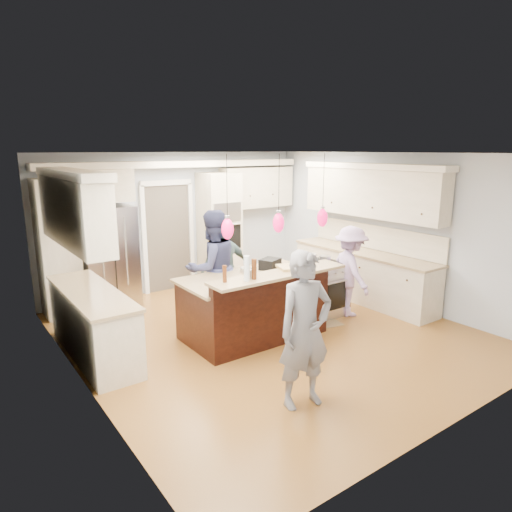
{
  "coord_description": "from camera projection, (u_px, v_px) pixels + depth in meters",
  "views": [
    {
      "loc": [
        -3.99,
        -5.2,
        2.76
      ],
      "look_at": [
        0.0,
        0.35,
        1.15
      ],
      "focal_mm": 32.0,
      "sensor_mm": 36.0,
      "label": 1
    }
  ],
  "objects": [
    {
      "name": "pendant_lights",
      "position": [
        279.0,
        223.0,
        6.05
      ],
      "size": [
        1.75,
        0.15,
        1.03
      ],
      "color": "black",
      "rests_on": "ground"
    },
    {
      "name": "beer_bottle_c",
      "position": [
        247.0,
        272.0,
        5.84
      ],
      "size": [
        0.07,
        0.07,
        0.21
      ],
      "primitive_type": "cylinder",
      "rotation": [
        0.0,
        0.0,
        -0.29
      ],
      "color": "#4B230D",
      "rests_on": "kitchen_island"
    },
    {
      "name": "person_bar_end",
      "position": [
        305.0,
        330.0,
        4.88
      ],
      "size": [
        0.69,
        0.51,
        1.74
      ],
      "primitive_type": "imported",
      "rotation": [
        0.0,
        0.0,
        -0.16
      ],
      "color": "slate",
      "rests_on": "ground"
    },
    {
      "name": "pot_small",
      "position": [
        325.0,
        259.0,
        7.63
      ],
      "size": [
        0.19,
        0.19,
        0.1
      ],
      "primitive_type": "cylinder",
      "color": "#B7B7BC",
      "rests_on": "island_range"
    },
    {
      "name": "room_shell",
      "position": [
        270.0,
        216.0,
        6.59
      ],
      "size": [
        5.54,
        6.04,
        2.72
      ],
      "color": "#B2BCC6",
      "rests_on": "ground"
    },
    {
      "name": "left_cabinets",
      "position": [
        86.0,
        281.0,
        6.01
      ],
      "size": [
        0.64,
        2.3,
        2.51
      ],
      "color": "beige",
      "rests_on": "ground"
    },
    {
      "name": "floor_rug",
      "position": [
        309.0,
        318.0,
        7.62
      ],
      "size": [
        0.89,
        1.15,
        0.01
      ],
      "primitive_type": "cube",
      "rotation": [
        0.0,
        0.0,
        -0.19
      ],
      "color": "#8E714D",
      "rests_on": "ground"
    },
    {
      "name": "person_far_right",
      "position": [
        225.0,
        268.0,
        7.79
      ],
      "size": [
        0.91,
        0.39,
        1.55
      ],
      "primitive_type": "imported",
      "rotation": [
        0.0,
        0.0,
        3.13
      ],
      "color": "slate",
      "rests_on": "ground"
    },
    {
      "name": "person_range_side",
      "position": [
        350.0,
        271.0,
        7.64
      ],
      "size": [
        0.83,
        1.11,
        1.52
      ],
      "primitive_type": "imported",
      "rotation": [
        0.0,
        0.0,
        1.27
      ],
      "color": "#B494C7",
      "rests_on": "ground"
    },
    {
      "name": "ground_plane",
      "position": [
        269.0,
        333.0,
        7.01
      ],
      "size": [
        6.0,
        6.0,
        0.0
      ],
      "primitive_type": "plane",
      "color": "#A26C2C",
      "rests_on": "ground"
    },
    {
      "name": "drink_can",
      "position": [
        251.0,
        274.0,
        5.93
      ],
      "size": [
        0.06,
        0.06,
        0.11
      ],
      "primitive_type": "cylinder",
      "rotation": [
        0.0,
        0.0,
        0.11
      ],
      "color": "#B7B7BC",
      "rests_on": "kitchen_island"
    },
    {
      "name": "refrigerator",
      "position": [
        108.0,
        257.0,
        8.01
      ],
      "size": [
        0.9,
        0.7,
        1.8
      ],
      "primitive_type": "cube",
      "color": "#B7B7BC",
      "rests_on": "ground"
    },
    {
      "name": "island_range",
      "position": [
        319.0,
        289.0,
        7.68
      ],
      "size": [
        0.82,
        0.71,
        0.92
      ],
      "color": "#B7B7BC",
      "rests_on": "ground"
    },
    {
      "name": "back_upper_cabinets",
      "position": [
        147.0,
        210.0,
        8.38
      ],
      "size": [
        5.3,
        0.61,
        2.54
      ],
      "color": "beige",
      "rests_on": "ground"
    },
    {
      "name": "person_far_left",
      "position": [
        212.0,
        268.0,
        7.19
      ],
      "size": [
        0.91,
        0.71,
        1.85
      ],
      "primitive_type": "imported",
      "rotation": [
        0.0,
        0.0,
        3.16
      ],
      "color": "navy",
      "rests_on": "ground"
    },
    {
      "name": "water_bottle",
      "position": [
        247.0,
        269.0,
        5.76
      ],
      "size": [
        0.08,
        0.08,
        0.33
      ],
      "primitive_type": "cylinder",
      "rotation": [
        0.0,
        0.0,
        -0.08
      ],
      "color": "silver",
      "rests_on": "kitchen_island"
    },
    {
      "name": "pot_large",
      "position": [
        309.0,
        258.0,
        7.56
      ],
      "size": [
        0.25,
        0.25,
        0.15
      ],
      "primitive_type": "cylinder",
      "color": "#B7B7BC",
      "rests_on": "island_range"
    },
    {
      "name": "kitchen_island",
      "position": [
        253.0,
        305.0,
        6.81
      ],
      "size": [
        2.1,
        1.46,
        1.12
      ],
      "color": "black",
      "rests_on": "ground"
    },
    {
      "name": "cutting_board",
      "position": [
        294.0,
        267.0,
        6.43
      ],
      "size": [
        0.53,
        0.44,
        0.04
      ],
      "primitive_type": "cube",
      "rotation": [
        0.0,
        0.0,
        -0.31
      ],
      "color": "tan",
      "rests_on": "kitchen_island"
    },
    {
      "name": "beer_bottle_a",
      "position": [
        225.0,
        274.0,
        5.72
      ],
      "size": [
        0.07,
        0.07,
        0.22
      ],
      "primitive_type": "cylinder",
      "rotation": [
        0.0,
        0.0,
        0.28
      ],
      "color": "#4B230D",
      "rests_on": "kitchen_island"
    },
    {
      "name": "right_counter_run",
      "position": [
        365.0,
        244.0,
        8.39
      ],
      "size": [
        0.64,
        3.1,
        2.51
      ],
      "color": "beige",
      "rests_on": "ground"
    },
    {
      "name": "beer_bottle_b",
      "position": [
        254.0,
        269.0,
        5.85
      ],
      "size": [
        0.08,
        0.08,
        0.27
      ],
      "primitive_type": "cylinder",
      "rotation": [
        0.0,
        0.0,
        -0.18
      ],
      "color": "#4B230D",
      "rests_on": "kitchen_island"
    },
    {
      "name": "oven_column",
      "position": [
        219.0,
        230.0,
        9.28
      ],
      "size": [
        0.72,
        0.69,
        2.3
      ],
      "color": "beige",
      "rests_on": "ground"
    }
  ]
}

